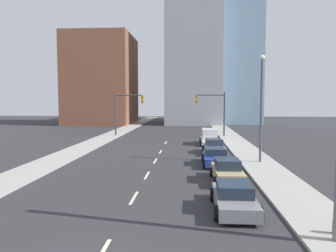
% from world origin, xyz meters
% --- Properties ---
extents(sidewalk_left, '(3.12, 92.17, 0.14)m').
position_xyz_m(sidewalk_left, '(-8.82, 46.08, 0.07)').
color(sidewalk_left, '#9E9B93').
rests_on(sidewalk_left, ground).
extents(sidewalk_right, '(3.12, 92.17, 0.14)m').
position_xyz_m(sidewalk_right, '(8.82, 46.08, 0.07)').
color(sidewalk_right, '#9E9B93').
rests_on(sidewalk_right, ground).
extents(lane_stripe_at_9m, '(0.16, 2.40, 0.01)m').
position_xyz_m(lane_stripe_at_9m, '(0.00, 8.59, 0.00)').
color(lane_stripe_at_9m, beige).
rests_on(lane_stripe_at_9m, ground).
extents(lane_stripe_at_14m, '(0.16, 2.40, 0.01)m').
position_xyz_m(lane_stripe_at_14m, '(0.00, 13.98, 0.00)').
color(lane_stripe_at_14m, beige).
rests_on(lane_stripe_at_14m, ground).
extents(lane_stripe_at_20m, '(0.16, 2.40, 0.01)m').
position_xyz_m(lane_stripe_at_20m, '(0.00, 19.59, 0.00)').
color(lane_stripe_at_20m, beige).
rests_on(lane_stripe_at_20m, ground).
extents(lane_stripe_at_25m, '(0.16, 2.40, 0.01)m').
position_xyz_m(lane_stripe_at_25m, '(0.00, 24.62, 0.00)').
color(lane_stripe_at_25m, beige).
rests_on(lane_stripe_at_25m, ground).
extents(lane_stripe_at_32m, '(0.16, 2.40, 0.01)m').
position_xyz_m(lane_stripe_at_32m, '(0.00, 31.94, 0.00)').
color(lane_stripe_at_32m, beige).
rests_on(lane_stripe_at_32m, ground).
extents(building_brick_left, '(14.00, 16.00, 19.78)m').
position_xyz_m(building_brick_left, '(-17.00, 64.74, 9.89)').
color(building_brick_left, brown).
rests_on(building_brick_left, ground).
extents(building_office_center, '(12.00, 20.00, 27.20)m').
position_xyz_m(building_office_center, '(3.64, 68.74, 13.60)').
color(building_office_center, '#99999E').
rests_on(building_office_center, ground).
extents(building_glass_right, '(13.00, 20.00, 33.49)m').
position_xyz_m(building_glass_right, '(12.36, 72.74, 16.74)').
color(building_glass_right, '#7A9EB7').
rests_on(building_glass_right, ground).
extents(traffic_signal_left, '(4.32, 0.35, 6.47)m').
position_xyz_m(traffic_signal_left, '(-6.84, 39.14, 4.18)').
color(traffic_signal_left, '#38383D').
rests_on(traffic_signal_left, ground).
extents(traffic_signal_right, '(4.32, 0.35, 6.47)m').
position_xyz_m(traffic_signal_right, '(6.80, 39.14, 4.18)').
color(traffic_signal_right, '#38383D').
rests_on(traffic_signal_right, ground).
extents(street_lamp, '(0.44, 0.44, 9.08)m').
position_xyz_m(street_lamp, '(8.97, 19.03, 5.22)').
color(street_lamp, '#4C4C51').
rests_on(street_lamp, ground).
extents(fire_hydrant, '(0.26, 0.26, 0.84)m').
position_xyz_m(fire_hydrant, '(8.75, 4.01, 0.41)').
color(fire_hydrant, red).
rests_on(fire_hydrant, ground).
extents(sedan_gray, '(2.13, 4.64, 1.35)m').
position_xyz_m(sedan_gray, '(5.20, 6.92, 0.63)').
color(sedan_gray, slate).
rests_on(sedan_gray, ground).
extents(sedan_tan, '(2.12, 4.50, 1.50)m').
position_xyz_m(sedan_tan, '(5.50, 12.62, 0.68)').
color(sedan_tan, tan).
rests_on(sedan_tan, ground).
extents(sedan_blue, '(2.13, 4.61, 1.42)m').
position_xyz_m(sedan_blue, '(5.13, 18.15, 0.65)').
color(sedan_blue, navy).
rests_on(sedan_blue, ground).
extents(sedan_silver, '(2.25, 4.62, 1.45)m').
position_xyz_m(sedan_silver, '(5.46, 24.09, 0.66)').
color(sedan_silver, '#B2B2BC').
rests_on(sedan_silver, ground).
extents(box_truck_white, '(2.28, 5.29, 1.88)m').
position_xyz_m(box_truck_white, '(5.37, 30.84, 0.90)').
color(box_truck_white, silver).
rests_on(box_truck_white, ground).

